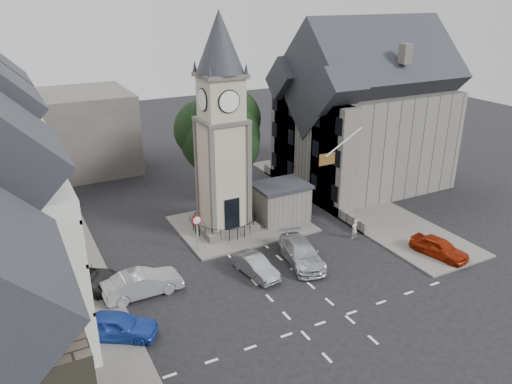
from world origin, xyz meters
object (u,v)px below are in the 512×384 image
car_east_red (439,248)px  pedestrian (354,229)px  clock_tower (222,128)px  car_west_blue (117,326)px  stone_shelter (281,202)px

car_east_red → pedestrian: bearing=112.0°
clock_tower → car_west_blue: 15.91m
stone_shelter → car_east_red: 12.48m
pedestrian → car_west_blue: bearing=-1.8°
pedestrian → stone_shelter: bearing=-72.0°
car_west_blue → car_east_red: (22.01, -1.60, -0.04)m
clock_tower → stone_shelter: bearing=-5.8°
car_east_red → pedestrian: pedestrian is taller
car_west_blue → car_east_red: car_west_blue is taller
clock_tower → pedestrian: bearing=-36.8°
car_west_blue → pedestrian: size_ratio=2.84×
car_west_blue → car_east_red: 22.07m
clock_tower → stone_shelter: size_ratio=3.78×
clock_tower → car_west_blue: clock_tower is taller
car_west_blue → pedestrian: 18.82m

